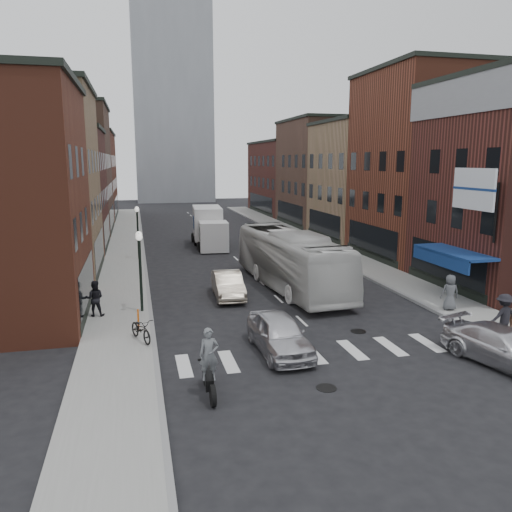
% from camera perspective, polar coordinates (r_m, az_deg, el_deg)
% --- Properties ---
extents(ground, '(160.00, 160.00, 0.00)m').
position_cam_1_polar(ground, '(23.26, 6.04, -8.16)').
color(ground, black).
rests_on(ground, ground).
extents(sidewalk_left, '(3.00, 74.00, 0.15)m').
position_cam_1_polar(sidewalk_left, '(43.34, -14.72, 0.55)').
color(sidewalk_left, gray).
rests_on(sidewalk_left, ground).
extents(sidewalk_right, '(3.00, 74.00, 0.15)m').
position_cam_1_polar(sidewalk_right, '(46.19, 6.85, 1.45)').
color(sidewalk_right, gray).
rests_on(sidewalk_right, ground).
extents(curb_left, '(0.20, 74.00, 0.16)m').
position_cam_1_polar(curb_left, '(43.35, -12.74, 0.54)').
color(curb_left, gray).
rests_on(curb_left, ground).
extents(curb_right, '(0.20, 74.00, 0.16)m').
position_cam_1_polar(curb_right, '(45.71, 5.08, 1.29)').
color(curb_right, gray).
rests_on(curb_right, ground).
extents(crosswalk_stripes, '(12.00, 2.20, 0.01)m').
position_cam_1_polar(crosswalk_stripes, '(20.64, 8.88, -10.75)').
color(crosswalk_stripes, silver).
rests_on(crosswalk_stripes, ground).
extents(bldg_left_mid_a, '(10.30, 10.20, 12.30)m').
position_cam_1_polar(bldg_left_mid_a, '(35.51, -26.02, 7.50)').
color(bldg_left_mid_a, '#997B54').
rests_on(bldg_left_mid_a, ground).
extents(bldg_left_mid_b, '(10.30, 10.20, 10.30)m').
position_cam_1_polar(bldg_left_mid_b, '(45.37, -23.28, 6.94)').
color(bldg_left_mid_b, '#4C211B').
rests_on(bldg_left_mid_b, ground).
extents(bldg_left_far_a, '(10.30, 12.20, 13.30)m').
position_cam_1_polar(bldg_left_far_a, '(56.19, -21.56, 9.18)').
color(bldg_left_far_a, brown).
rests_on(bldg_left_far_a, ground).
extents(bldg_left_far_b, '(10.30, 16.20, 11.30)m').
position_cam_1_polar(bldg_left_far_b, '(70.11, -19.98, 8.65)').
color(bldg_left_far_b, maroon).
rests_on(bldg_left_far_b, ground).
extents(bldg_right_mid_a, '(10.30, 10.20, 14.30)m').
position_cam_1_polar(bldg_right_mid_a, '(41.34, 19.65, 9.67)').
color(bldg_right_mid_a, maroon).
rests_on(bldg_right_mid_a, ground).
extents(bldg_right_mid_b, '(10.30, 10.20, 11.30)m').
position_cam_1_polar(bldg_right_mid_b, '(50.06, 13.24, 8.39)').
color(bldg_right_mid_b, '#997B54').
rests_on(bldg_right_mid_b, ground).
extents(bldg_right_far_a, '(10.30, 12.20, 12.30)m').
position_cam_1_polar(bldg_right_far_a, '(60.07, 8.50, 9.39)').
color(bldg_right_far_a, brown).
rests_on(bldg_right_far_a, ground).
extents(bldg_right_far_b, '(10.30, 16.20, 10.30)m').
position_cam_1_polar(bldg_right_far_b, '(73.26, 4.33, 8.93)').
color(bldg_right_far_b, '#4C211B').
rests_on(bldg_right_far_b, ground).
extents(awning_blue, '(1.80, 5.00, 0.78)m').
position_cam_1_polar(awning_blue, '(28.84, 21.37, 0.26)').
color(awning_blue, navy).
rests_on(awning_blue, ground).
extents(billboard_sign, '(1.52, 3.00, 3.70)m').
position_cam_1_polar(billboard_sign, '(26.64, 23.75, 6.89)').
color(billboard_sign, black).
rests_on(billboard_sign, ground).
extents(distant_tower, '(14.00, 14.00, 50.00)m').
position_cam_1_polar(distant_tower, '(100.50, -9.76, 20.69)').
color(distant_tower, '#9399A0').
rests_on(distant_tower, ground).
extents(streetlamp_near, '(0.32, 1.22, 4.11)m').
position_cam_1_polar(streetlamp_near, '(25.12, -13.14, -0.08)').
color(streetlamp_near, black).
rests_on(streetlamp_near, ground).
extents(streetlamp_far, '(0.32, 1.22, 4.11)m').
position_cam_1_polar(streetlamp_far, '(38.96, -13.39, 3.71)').
color(streetlamp_far, black).
rests_on(streetlamp_far, ground).
extents(bike_rack, '(0.08, 0.68, 0.80)m').
position_cam_1_polar(bike_rack, '(23.07, -13.30, -7.12)').
color(bike_rack, '#D8590C').
rests_on(bike_rack, sidewalk_left).
extents(box_truck, '(2.83, 8.10, 3.46)m').
position_cam_1_polar(box_truck, '(44.49, -5.39, 3.25)').
color(box_truck, silver).
rests_on(box_truck, ground).
extents(motorcycle_rider, '(0.67, 2.27, 2.31)m').
position_cam_1_polar(motorcycle_rider, '(16.53, -5.38, -12.24)').
color(motorcycle_rider, black).
rests_on(motorcycle_rider, ground).
extents(transit_bus, '(3.79, 12.54, 3.44)m').
position_cam_1_polar(transit_bus, '(29.87, 3.95, -0.43)').
color(transit_bus, silver).
rests_on(transit_bus, ground).
extents(sedan_left_near, '(1.99, 4.60, 1.54)m').
position_cam_1_polar(sedan_left_near, '(20.09, 2.67, -8.88)').
color(sedan_left_near, silver).
rests_on(sedan_left_near, ground).
extents(sedan_left_far, '(1.75, 4.42, 1.43)m').
position_cam_1_polar(sedan_left_far, '(27.98, -3.22, -3.31)').
color(sedan_left_far, beige).
rests_on(sedan_left_far, ground).
extents(curb_car, '(3.18, 5.18, 1.40)m').
position_cam_1_polar(curb_car, '(21.07, 26.48, -9.30)').
color(curb_car, silver).
rests_on(curb_car, ground).
extents(parked_bicycle, '(1.31, 1.97, 0.98)m').
position_cam_1_polar(parked_bicycle, '(21.54, -13.01, -8.16)').
color(parked_bicycle, black).
rests_on(parked_bicycle, sidewalk_left).
extents(ped_left_solo, '(0.90, 0.59, 1.75)m').
position_cam_1_polar(ped_left_solo, '(25.33, -17.94, -4.63)').
color(ped_left_solo, black).
rests_on(ped_left_solo, sidewalk_left).
extents(ped_right_a, '(1.27, 0.69, 1.92)m').
position_cam_1_polar(ped_right_a, '(23.60, 26.45, -6.16)').
color(ped_right_a, black).
rests_on(ped_right_a, sidewalk_right).
extents(ped_right_c, '(0.98, 0.73, 1.81)m').
position_cam_1_polar(ped_right_c, '(26.89, 21.29, -3.89)').
color(ped_right_c, '#53565B').
rests_on(ped_right_c, sidewalk_right).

